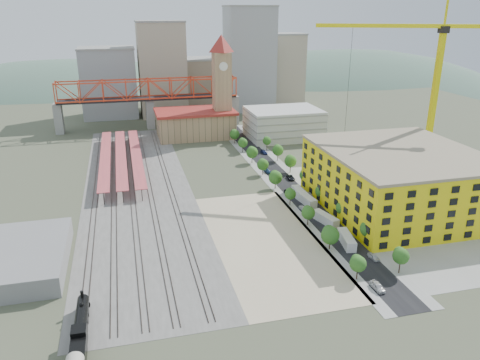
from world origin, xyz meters
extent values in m
plane|color=#474C38|center=(0.00, 0.00, 0.00)|extent=(400.00, 400.00, 0.00)
cube|color=#605E59|center=(-36.00, 17.50, 0.03)|extent=(36.00, 165.00, 0.06)
cube|color=tan|center=(-4.00, -31.50, 0.03)|extent=(28.00, 67.00, 0.06)
cube|color=black|center=(16.00, 15.00, 0.03)|extent=(12.00, 170.00, 0.06)
cube|color=gray|center=(10.50, 15.00, 0.02)|extent=(3.00, 170.00, 0.04)
cube|color=gray|center=(21.50, 15.00, 0.02)|extent=(3.00, 170.00, 0.04)
cube|color=gray|center=(45.00, -20.00, 0.03)|extent=(50.00, 90.00, 0.06)
cube|color=#382B23|center=(-50.72, 17.50, 0.15)|extent=(0.12, 160.00, 0.18)
cube|color=#382B23|center=(-49.28, 17.50, 0.15)|extent=(0.12, 160.00, 0.18)
cube|color=#382B23|center=(-44.72, 17.50, 0.15)|extent=(0.12, 160.00, 0.18)
cube|color=#382B23|center=(-43.28, 17.50, 0.15)|extent=(0.12, 160.00, 0.18)
cube|color=#382B23|center=(-38.72, 17.50, 0.15)|extent=(0.12, 160.00, 0.18)
cube|color=#382B23|center=(-37.28, 17.50, 0.15)|extent=(0.12, 160.00, 0.18)
cube|color=#382B23|center=(-32.72, 17.50, 0.15)|extent=(0.12, 160.00, 0.18)
cube|color=#382B23|center=(-31.28, 17.50, 0.15)|extent=(0.12, 160.00, 0.18)
cube|color=#382B23|center=(-25.72, 17.50, 0.15)|extent=(0.12, 160.00, 0.18)
cube|color=#382B23|center=(-24.28, 17.50, 0.15)|extent=(0.12, 160.00, 0.18)
cube|color=#D35154|center=(-47.00, 45.00, 4.00)|extent=(4.00, 80.00, 0.25)
cylinder|color=black|center=(-47.00, 45.00, 2.00)|extent=(0.24, 0.24, 4.00)
cube|color=#D35154|center=(-41.00, 45.00, 4.00)|extent=(4.00, 80.00, 0.25)
cylinder|color=black|center=(-41.00, 45.00, 2.00)|extent=(0.24, 0.24, 4.00)
cube|color=#D35154|center=(-35.00, 45.00, 4.00)|extent=(4.00, 80.00, 0.25)
cylinder|color=black|center=(-35.00, 45.00, 2.00)|extent=(0.24, 0.24, 4.00)
cube|color=tan|center=(-5.00, 82.00, 6.00)|extent=(36.00, 22.00, 12.00)
cube|color=maroon|center=(-5.00, 82.00, 12.50)|extent=(38.00, 24.00, 1.20)
cube|color=tan|center=(8.00, 80.00, 20.00)|extent=(8.00, 8.00, 40.00)
pyramid|color=maroon|center=(8.00, 80.00, 48.00)|extent=(12.00, 12.00, 8.00)
cylinder|color=white|center=(8.00, 75.90, 34.00)|extent=(4.00, 0.30, 4.00)
cube|color=silver|center=(36.00, 70.00, 7.00)|extent=(34.00, 26.00, 14.00)
cube|color=gray|center=(-70.00, 105.00, 7.50)|extent=(4.00, 6.00, 15.00)
cube|color=gray|center=(20.00, 105.00, 7.50)|extent=(4.00, 6.00, 15.00)
cube|color=gray|center=(-25.00, 105.00, 7.50)|extent=(4.00, 6.00, 15.00)
cube|color=black|center=(-25.00, 105.00, 15.50)|extent=(90.00, 9.00, 1.00)
cube|color=yellow|center=(42.00, -20.00, 9.00)|extent=(44.00, 50.00, 18.00)
cube|color=gray|center=(42.00, -20.00, 18.40)|extent=(44.60, 50.60, 0.80)
cube|color=gray|center=(-66.00, -30.00, 2.50)|extent=(22.00, 32.00, 5.00)
cube|color=#9EA0A3|center=(-45.00, 140.00, 19.00)|extent=(30.00, 25.00, 38.00)
cube|color=#B2A58C|center=(-15.00, 135.00, 26.00)|extent=(26.00, 22.00, 52.00)
cube|color=gray|center=(12.00, 150.00, 15.00)|extent=(24.00, 24.00, 30.00)
cube|color=#9EA0A3|center=(38.00, 140.00, 30.00)|extent=(28.00, 22.00, 60.00)
cube|color=#B2A58C|center=(62.00, 145.00, 22.00)|extent=(22.00, 20.00, 44.00)
cube|color=brown|center=(-2.00, 160.00, 13.00)|extent=(20.00, 20.00, 26.00)
ellipsoid|color=#4C6B59|center=(-80.00, 260.00, -68.00)|extent=(396.00, 216.00, 180.00)
ellipsoid|color=#4C6B59|center=(40.00, 260.00, -92.00)|extent=(484.00, 264.00, 220.00)
ellipsoid|color=#4C6B59|center=(160.00, 260.00, -70.00)|extent=(418.00, 228.00, 190.00)
cylinder|color=black|center=(-50.00, -57.05, 2.33)|extent=(2.42, 11.64, 2.42)
cube|color=black|center=(-50.00, -63.35, 2.52)|extent=(2.72, 2.91, 3.10)
cylinder|color=black|center=(-50.00, -52.20, 4.07)|extent=(0.68, 0.68, 1.55)
sphere|color=black|center=(-50.00, -55.11, 3.59)|extent=(0.97, 0.97, 0.97)
cone|color=black|center=(-50.00, -50.45, 0.87)|extent=(2.52, 1.55, 2.52)
cube|color=black|center=(-50.00, -67.71, 1.94)|extent=(2.72, 5.82, 2.72)
cube|color=yellow|center=(69.66, 5.54, 25.58)|extent=(1.82, 1.82, 51.16)
cube|color=black|center=(69.66, 5.54, 52.30)|extent=(2.84, 2.84, 2.27)
cube|color=yellow|center=(50.04, 14.59, 53.43)|extent=(39.80, 19.34, 1.36)
cube|color=yellow|center=(75.85, 2.69, 53.43)|extent=(12.96, 6.95, 1.36)
cube|color=yellow|center=(69.66, 5.54, 57.98)|extent=(0.57, 0.57, 9.10)
cube|color=silver|center=(16.00, -38.63, 1.34)|extent=(4.25, 10.11, 2.69)
cube|color=silver|center=(16.00, -24.99, 1.32)|extent=(4.89, 9.97, 2.64)
cube|color=silver|center=(16.00, -9.91, 1.38)|extent=(3.83, 10.30, 2.75)
cube|color=silver|center=(16.00, -4.54, 1.34)|extent=(2.70, 9.85, 2.69)
imported|color=silver|center=(13.00, -60.00, 0.78)|extent=(1.95, 4.63, 1.56)
imported|color=gray|center=(13.00, -15.09, 0.65)|extent=(1.47, 3.99, 1.30)
imported|color=black|center=(13.00, -2.08, 0.78)|extent=(3.36, 5.94, 1.57)
imported|color=navy|center=(13.00, 21.88, 0.66)|extent=(2.24, 4.72, 1.33)
imported|color=silver|center=(19.00, -47.63, 0.66)|extent=(2.00, 4.01, 1.31)
imported|color=gray|center=(19.00, -5.05, 0.67)|extent=(1.46, 4.08, 1.34)
imported|color=black|center=(19.00, 12.57, 0.68)|extent=(2.65, 5.07, 1.36)
imported|color=navy|center=(19.00, 46.10, 0.68)|extent=(2.46, 4.88, 1.36)
camera|label=1|loc=(-38.76, -139.21, 58.95)|focal=35.00mm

